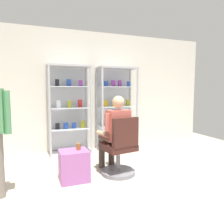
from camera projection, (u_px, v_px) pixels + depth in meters
name	position (u px, v px, depth m)	size (l,w,h in m)	color
ground_plane	(163.00, 216.00, 2.35)	(7.20, 7.20, 0.00)	#B2A899
back_wall	(91.00, 91.00, 5.00)	(6.00, 0.10, 2.70)	silver
display_cabinet_left	(69.00, 109.00, 4.62)	(0.90, 0.45, 1.90)	#B7B7BC
display_cabinet_right	(116.00, 108.00, 5.01)	(0.90, 0.45, 1.90)	#B7B7BC
office_chair	(120.00, 151.00, 3.44)	(0.60, 0.56, 0.96)	slate
seated_shopkeeper	(115.00, 130.00, 3.55)	(0.53, 0.60, 1.29)	#3F382D
storage_crate	(74.00, 166.00, 3.25)	(0.43, 0.36, 0.47)	#9E599E
tea_glass	(79.00, 147.00, 3.25)	(0.07, 0.07, 0.10)	brown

